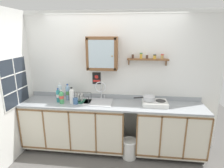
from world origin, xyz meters
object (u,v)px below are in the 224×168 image
Objects in this scene: dish_rack at (80,99)px; mug at (75,101)px; bottle_water_clear_2 at (60,92)px; warning_sign at (97,78)px; bottle_opaque_white_0 at (72,96)px; bottle_detergent_teal_4 at (58,96)px; bottle_juice_amber_5 at (72,96)px; bottle_soda_green_1 at (62,97)px; hot_plate_stove at (155,103)px; saucepan at (149,98)px; wall_cabinet at (102,53)px; trash_bin at (129,148)px; sink at (98,102)px; bottle_water_blue_3 at (68,92)px.

dish_rack is 0.13m from mug.
bottle_water_clear_2 is 0.93× the size of dish_rack.
bottle_opaque_white_0 is at bearing -137.10° from warning_sign.
bottle_detergent_teal_4 is 0.25m from bottle_juice_amber_5.
bottle_opaque_white_0 is at bearing 10.46° from bottle_soda_green_1.
bottle_water_clear_2 is at bearing 154.12° from mug.
bottle_opaque_white_0 is 0.84× the size of dish_rack.
hot_plate_stove is 1.15× the size of saucepan.
dish_rack is 0.61× the size of wall_cabinet.
trash_bin is (1.05, -0.13, -0.89)m from bottle_opaque_white_0.
bottle_opaque_white_0 is 0.11m from mug.
bottle_juice_amber_5 reaches higher than hot_plate_stove.
sink is 0.41m from mug.
wall_cabinet is at bearing 20.92° from bottle_soda_green_1.
mug is (-0.06, -0.12, 0.01)m from dish_rack.
warning_sign is at bearing 50.35° from mug.
sink is at bearing -2.79° from bottle_water_clear_2.
bottle_opaque_white_0 is (-1.36, -0.10, 0.01)m from saucepan.
sink is at bearing 18.73° from mug.
hot_plate_stove is at bearing 3.98° from mug.
sink is at bearing -5.49° from bottle_water_blue_3.
bottle_opaque_white_0 is 1.31× the size of warning_sign.
bottle_opaque_white_0 reaches higher than trash_bin.
bottle_opaque_white_0 is (-0.46, -0.11, 0.13)m from sink.
mug is 1.28m from trash_bin.
bottle_juice_amber_5 is at bearing 43.84° from bottle_soda_green_1.
bottle_water_clear_2 reaches higher than bottle_water_blue_3.
bottle_juice_amber_5 is at bearing 178.58° from hot_plate_stove.
mug is at bearing -53.95° from bottle_juice_amber_5.
bottle_juice_amber_5 is 0.99× the size of warning_sign.
bottle_soda_green_1 reaches higher than hot_plate_stove.
bottle_water_blue_3 reaches higher than hot_plate_stove.
dish_rack reaches higher than hot_plate_stove.
bottle_juice_amber_5 is 0.17m from dish_rack.
warning_sign reaches higher than trash_bin.
trash_bin is (0.59, -0.24, -0.76)m from sink.
bottle_water_blue_3 is at bearing 137.08° from mug.
bottle_water_clear_2 is 0.95× the size of trash_bin.
bottle_opaque_white_0 reaches higher than bottle_detergent_teal_4.
wall_cabinet is at bearing 63.07° from sink.
sink is 0.49m from bottle_opaque_white_0.
bottle_water_blue_3 is at bearing 77.17° from bottle_soda_green_1.
hot_plate_stove is 0.92m from trash_bin.
bottle_detergent_teal_4 is 0.44× the size of wall_cabinet.
sink is 0.88m from wall_cabinet.
bottle_juice_amber_5 reaches higher than dish_rack.
bottle_juice_amber_5 is (-0.03, 0.11, -0.03)m from bottle_opaque_white_0.
sink reaches higher than bottle_opaque_white_0.
bottle_opaque_white_0 is 0.18m from dish_rack.
bottle_soda_green_1 is 0.82× the size of bottle_water_blue_3.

